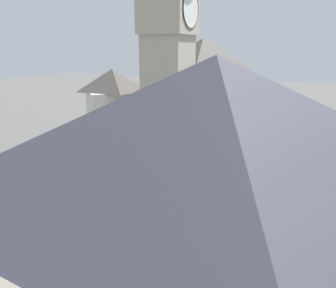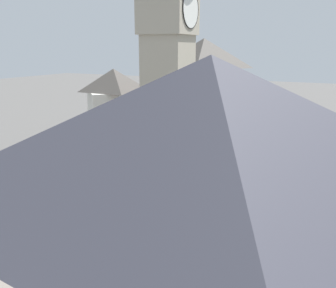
{
  "view_description": "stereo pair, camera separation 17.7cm",
  "coord_description": "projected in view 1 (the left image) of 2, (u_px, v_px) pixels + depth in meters",
  "views": [
    {
      "loc": [
        -22.9,
        -11.49,
        10.63
      ],
      "look_at": [
        0.0,
        0.0,
        3.85
      ],
      "focal_mm": 39.04,
      "sensor_mm": 36.0,
      "label": 1
    },
    {
      "loc": [
        -22.82,
        -11.65,
        10.63
      ],
      "look_at": [
        0.0,
        0.0,
        3.85
      ],
      "focal_mm": 39.04,
      "sensor_mm": 36.0,
      "label": 2
    }
  ],
  "objects": [
    {
      "name": "building_terrace_right",
      "position": [
        113.0,
        100.0,
        46.52
      ],
      "size": [
        9.5,
        9.5,
        8.09
      ],
      "color": "silver",
      "rests_on": "ground"
    },
    {
      "name": "car_blue_kerb",
      "position": [
        94.0,
        153.0,
        35.15
      ],
      "size": [
        3.39,
        4.44,
        1.53
      ],
      "color": "white",
      "rests_on": "ground"
    },
    {
      "name": "clock_tower",
      "position": [
        168.0,
        24.0,
        24.37
      ],
      "size": [
        4.35,
        4.35,
        20.83
      ],
      "color": "gray",
      "rests_on": "ground"
    },
    {
      "name": "ground_plane",
      "position": [
        168.0,
        193.0,
        27.49
      ],
      "size": [
        200.0,
        200.0,
        0.0
      ],
      "primitive_type": "plane",
      "color": "#565451"
    },
    {
      "name": "tree",
      "position": [
        268.0,
        143.0,
        26.35
      ],
      "size": [
        4.33,
        4.33,
        6.11
      ],
      "color": "brown",
      "rests_on": "ground"
    },
    {
      "name": "car_silver_kerb",
      "position": [
        227.0,
        166.0,
        31.47
      ],
      "size": [
        3.03,
        4.46,
        1.53
      ],
      "color": "red",
      "rests_on": "ground"
    },
    {
      "name": "pedestrian",
      "position": [
        69.0,
        179.0,
        27.54
      ],
      "size": [
        0.25,
        0.56,
        1.69
      ],
      "color": "#2D3351",
      "rests_on": "ground"
    },
    {
      "name": "building_corner_back",
      "position": [
        210.0,
        258.0,
        9.47
      ],
      "size": [
        12.79,
        13.87,
        10.48
      ],
      "color": "slate",
      "rests_on": "ground"
    },
    {
      "name": "car_red_corner",
      "position": [
        92.0,
        227.0,
        20.7
      ],
      "size": [
        3.39,
        4.44,
        1.53
      ],
      "color": "silver",
      "rests_on": "ground"
    },
    {
      "name": "building_shop_left",
      "position": [
        202.0,
        89.0,
        42.33
      ],
      "size": [
        9.16,
        9.43,
        11.66
      ],
      "color": "#995142",
      "rests_on": "ground"
    },
    {
      "name": "car_white_side",
      "position": [
        161.0,
        156.0,
        34.43
      ],
      "size": [
        4.19,
        4.02,
        1.53
      ],
      "color": "#236B38",
      "rests_on": "ground"
    }
  ]
}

